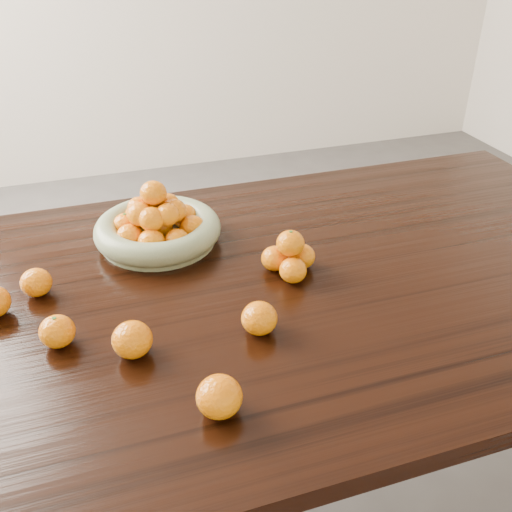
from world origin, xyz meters
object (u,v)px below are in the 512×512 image
object	(u,v)px
dining_table	(235,321)
orange_pyramid	(290,257)
fruit_bowl	(157,226)
loose_orange_0	(57,331)

from	to	relation	value
dining_table	orange_pyramid	bearing A→B (deg)	7.80
fruit_bowl	orange_pyramid	bearing A→B (deg)	-41.83
dining_table	fruit_bowl	xyz separation A→B (m)	(-0.12, 0.24, 0.13)
dining_table	orange_pyramid	xyz separation A→B (m)	(0.13, 0.02, 0.13)
orange_pyramid	loose_orange_0	world-z (taller)	orange_pyramid
orange_pyramid	loose_orange_0	size ratio (longest dim) A/B	1.84
dining_table	loose_orange_0	world-z (taller)	loose_orange_0
orange_pyramid	dining_table	bearing A→B (deg)	-172.20
dining_table	fruit_bowl	world-z (taller)	fruit_bowl
orange_pyramid	loose_orange_0	xyz separation A→B (m)	(-0.48, -0.09, -0.01)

